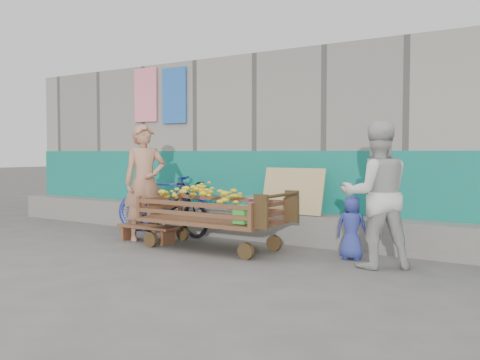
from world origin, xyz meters
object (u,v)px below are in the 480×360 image
Objects in this scene: child at (352,227)px; bicycle_blue at (164,202)px; bicycle_dark at (171,208)px; vendor_man at (145,182)px; banana_cart at (209,205)px; woman at (376,194)px; bench at (148,230)px.

child is 3.61m from bicycle_blue.
bicycle_blue reaches higher than bicycle_dark.
vendor_man is 0.92m from bicycle_blue.
bicycle_dark is (-1.30, 0.69, -0.17)m from banana_cart.
banana_cart is at bearing 7.01° from child.
woman is at bearing 140.10° from child.
bench is 0.58× the size of woman.
bench is 3.61m from woman.
woman is at bearing 2.74° from banana_cart.
woman is 3.77m from bicycle_dark.
woman is at bearing -92.65° from bicycle_dark.
bench is 1.24× the size of child.
woman is 1.03× the size of bicycle_blue.
vendor_man is (-1.30, 0.06, 0.28)m from banana_cart.
bicycle_dark reaches higher than bench.
banana_cart is at bearing -138.02° from bicycle_blue.
bench is at bearing -92.33° from vendor_man.
bicycle_blue is (-1.60, 0.85, -0.11)m from banana_cart.
child is at bearing -71.14° from woman.
vendor_man reaches higher than woman.
bicycle_dark is (-0.16, 0.75, 0.26)m from bench.
bicycle_blue reaches higher than banana_cart.
vendor_man reaches higher than bench.
bicycle_blue is at bearing 116.85° from bench.
banana_cart is 1.23× the size of woman.
vendor_man is 0.77m from bicycle_dark.
vendor_man is at bearing -35.18° from woman.
bicycle_dark is (-3.28, 0.28, 0.04)m from child.
banana_cart is 2.04m from child.
bench is at bearing -161.61° from bicycle_dark.
vendor_man is at bearing 177.14° from banana_cart.
vendor_man reaches higher than bicycle_dark.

